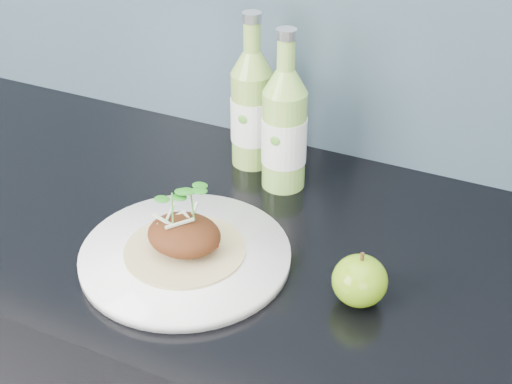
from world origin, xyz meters
TOP-DOWN VIEW (x-y plane):
  - dinner_plate at (-0.07, 1.60)m, footprint 0.37×0.37m
  - pork_taco at (-0.07, 1.60)m, footprint 0.17×0.17m
  - green_apple at (0.18, 1.62)m, footprint 0.08×0.08m
  - cider_bottle_left at (-0.10, 1.89)m, footprint 0.07×0.07m
  - cider_bottle_right at (-0.03, 1.84)m, footprint 0.09×0.09m

SIDE VIEW (x-z plane):
  - dinner_plate at x=-0.07m, z-range 0.90..0.92m
  - green_apple at x=0.18m, z-range 0.90..0.97m
  - pork_taco at x=-0.07m, z-range 0.89..1.00m
  - cider_bottle_left at x=-0.10m, z-range 0.87..1.13m
  - cider_bottle_right at x=-0.03m, z-range 0.87..1.13m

